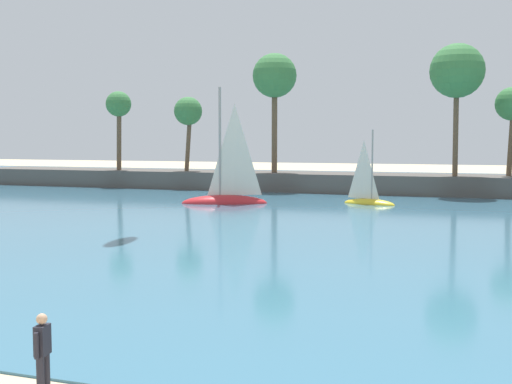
% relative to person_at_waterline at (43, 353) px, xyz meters
% --- Properties ---
extents(sea, '(220.00, 89.10, 0.06)m').
position_rel_person_at_waterline_xyz_m(sea, '(1.11, 45.35, -0.86)').
color(sea, '#386B84').
rests_on(sea, ground).
extents(palm_headland, '(90.62, 6.65, 13.22)m').
position_rel_person_at_waterline_xyz_m(palm_headland, '(0.57, 49.72, 2.12)').
color(palm_headland, '#514C47').
rests_on(palm_headland, ground).
extents(person_at_waterline, '(0.25, 0.54, 1.67)m').
position_rel_person_at_waterline_xyz_m(person_at_waterline, '(0.00, 0.00, 0.00)').
color(person_at_waterline, '#23232D').
rests_on(person_at_waterline, ground).
extents(sailboat_near_shore, '(6.87, 4.19, 9.56)m').
position_rel_person_at_waterline_xyz_m(sailboat_near_shore, '(-10.67, 35.91, 0.03)').
color(sailboat_near_shore, red).
rests_on(sailboat_near_shore, sea).
extents(sailboat_far_left, '(4.38, 2.43, 6.08)m').
position_rel_person_at_waterline_xyz_m(sailboat_far_left, '(-0.26, 39.05, -0.29)').
color(sailboat_far_left, yellow).
rests_on(sailboat_far_left, sea).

